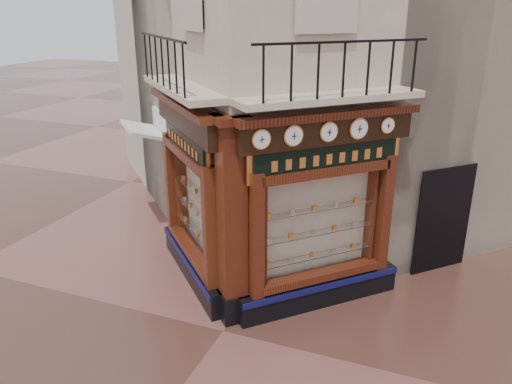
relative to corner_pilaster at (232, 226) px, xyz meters
The scene contains 15 objects.
ground 2.01m from the corner_pilaster, 90.00° to the right, with size 80.00×80.00×0.00m, color #492922.
neighbour_left 9.21m from the corner_pilaster, 106.93° to the left, with size 8.00×8.00×11.00m, color #B9B0A1.
neighbour_right 9.21m from the corner_pilaster, 73.07° to the left, with size 8.00×8.00×11.00m, color #B9B0A1.
shopfront_left 1.77m from the corner_pilaster, 142.77° to the left, with size 2.86×2.86×3.98m.
shopfront_right 1.77m from the corner_pilaster, 37.23° to the left, with size 2.86×2.86×3.98m.
corner_pilaster is the anchor object (origin of this frame).
balcony 2.47m from the corner_pilaster, 90.00° to the left, with size 5.94×2.97×1.03m.
clock_a 1.77m from the corner_pilaster, ahead, with size 0.28×0.28×0.35m.
clock_b 1.99m from the corner_pilaster, 21.48° to the left, with size 0.30×0.30×0.37m.
clock_c 2.41m from the corner_pilaster, 30.74° to the left, with size 0.29×0.29×0.37m.
clock_d 2.88m from the corner_pilaster, 34.52° to the left, with size 0.32×0.32×0.40m.
clock_e 3.41m from the corner_pilaster, 36.75° to the left, with size 0.25×0.25×0.31m.
awning 5.31m from the corner_pilaster, 140.81° to the left, with size 1.67×1.00×0.08m, color silver, non-canonical shape.
signboard_left 2.12m from the corner_pilaster, 145.25° to the left, with size 2.06×2.06×0.55m.
signboard_right 2.12m from the corner_pilaster, 34.75° to the left, with size 2.29×2.29×0.61m.
Camera 1 is at (3.41, -7.05, 5.68)m, focal length 35.00 mm.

